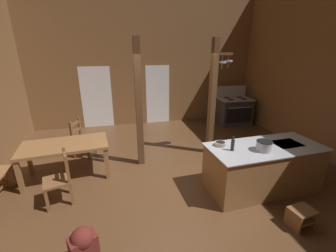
# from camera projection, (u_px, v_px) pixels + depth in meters

# --- Properties ---
(ground_plane) EXTENTS (8.46, 8.76, 0.10)m
(ground_plane) POSITION_uv_depth(u_px,v_px,m) (176.00, 184.00, 4.58)
(ground_plane) COLOR brown
(wall_back) EXTENTS (8.46, 0.14, 4.49)m
(wall_back) POSITION_uv_depth(u_px,v_px,m) (146.00, 59.00, 7.54)
(wall_back) COLOR brown
(wall_back) RESTS_ON ground_plane
(glazed_door_back_left) EXTENTS (1.00, 0.01, 2.05)m
(glazed_door_back_left) POSITION_uv_depth(u_px,v_px,m) (97.00, 98.00, 7.50)
(glazed_door_back_left) COLOR white
(glazed_door_back_left) RESTS_ON ground_plane
(glazed_panel_back_right) EXTENTS (0.84, 0.01, 2.05)m
(glazed_panel_back_right) POSITION_uv_depth(u_px,v_px,m) (158.00, 95.00, 7.96)
(glazed_panel_back_right) COLOR white
(glazed_panel_back_right) RESTS_ON ground_plane
(kitchen_island) EXTENTS (2.20, 1.07, 0.89)m
(kitchen_island) POSITION_uv_depth(u_px,v_px,m) (262.00, 167.00, 4.25)
(kitchen_island) COLOR olive
(kitchen_island) RESTS_ON ground_plane
(stove_range) EXTENTS (1.16, 0.85, 1.32)m
(stove_range) POSITION_uv_depth(u_px,v_px,m) (234.00, 111.00, 7.96)
(stove_range) COLOR #323232
(stove_range) RESTS_ON ground_plane
(support_post_with_pot_rack) EXTENTS (0.56, 0.24, 2.84)m
(support_post_with_pot_rack) POSITION_uv_depth(u_px,v_px,m) (213.00, 96.00, 5.41)
(support_post_with_pot_rack) COLOR brown
(support_post_with_pot_rack) RESTS_ON ground_plane
(support_post_center) EXTENTS (0.14, 0.14, 2.84)m
(support_post_center) POSITION_uv_depth(u_px,v_px,m) (139.00, 105.00, 4.86)
(support_post_center) COLOR brown
(support_post_center) RESTS_ON ground_plane
(step_stool) EXTENTS (0.39, 0.32, 0.30)m
(step_stool) POSITION_uv_depth(u_px,v_px,m) (301.00, 216.00, 3.39)
(step_stool) COLOR brown
(step_stool) RESTS_ON ground_plane
(dining_table) EXTENTS (1.79, 1.08, 0.74)m
(dining_table) POSITION_uv_depth(u_px,v_px,m) (65.00, 148.00, 4.60)
(dining_table) COLOR olive
(dining_table) RESTS_ON ground_plane
(ladderback_chair_near_window) EXTENTS (0.54, 0.54, 0.95)m
(ladderback_chair_near_window) POSITION_uv_depth(u_px,v_px,m) (60.00, 179.00, 3.86)
(ladderback_chair_near_window) COLOR brown
(ladderback_chair_near_window) RESTS_ON ground_plane
(ladderback_chair_by_post) EXTENTS (0.57, 0.57, 0.95)m
(ladderback_chair_by_post) POSITION_uv_depth(u_px,v_px,m) (82.00, 139.00, 5.58)
(ladderback_chair_by_post) COLOR brown
(ladderback_chair_by_post) RESTS_ON ground_plane
(backpack) EXTENTS (0.38, 0.37, 0.60)m
(backpack) POSITION_uv_depth(u_px,v_px,m) (84.00, 248.00, 2.69)
(backpack) COLOR maroon
(backpack) RESTS_ON ground_plane
(stockpot_on_counter) EXTENTS (0.34, 0.27, 0.18)m
(stockpot_on_counter) POSITION_uv_depth(u_px,v_px,m) (264.00, 146.00, 3.89)
(stockpot_on_counter) COLOR #A8AAB2
(stockpot_on_counter) RESTS_ON kitchen_island
(mixing_bowl_on_counter) EXTENTS (0.21, 0.21, 0.07)m
(mixing_bowl_on_counter) POSITION_uv_depth(u_px,v_px,m) (220.00, 144.00, 4.11)
(mixing_bowl_on_counter) COLOR #B2A893
(mixing_bowl_on_counter) RESTS_ON kitchen_island
(bottle_tall_on_counter) EXTENTS (0.06, 0.06, 0.28)m
(bottle_tall_on_counter) POSITION_uv_depth(u_px,v_px,m) (233.00, 145.00, 3.89)
(bottle_tall_on_counter) COLOR #1E2328
(bottle_tall_on_counter) RESTS_ON kitchen_island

